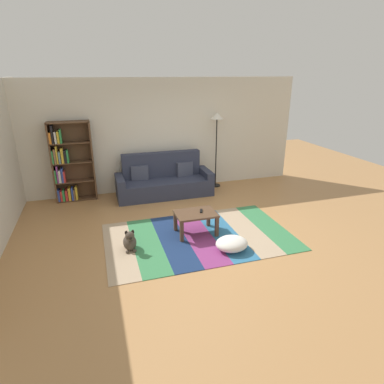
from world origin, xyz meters
name	(u,v)px	position (x,y,z in m)	size (l,w,h in m)	color
ground_plane	(198,229)	(0.00, 0.00, 0.00)	(14.00, 14.00, 0.00)	#B27F4C
back_wall	(166,135)	(0.00, 2.55, 1.35)	(6.80, 0.10, 2.70)	silver
rug	(199,237)	(-0.08, -0.28, 0.00)	(3.32, 2.02, 0.01)	tan
couch	(164,181)	(-0.21, 2.02, 0.34)	(2.26, 0.80, 1.00)	#2D3347
bookshelf	(68,165)	(-2.32, 2.31, 0.84)	(0.90, 0.28, 1.81)	brown
coffee_table	(196,217)	(-0.09, -0.13, 0.34)	(0.74, 0.52, 0.41)	#513826
pouf	(232,244)	(0.30, -0.88, 0.12)	(0.55, 0.47, 0.22)	white
dog	(130,241)	(-1.32, -0.37, 0.16)	(0.22, 0.35, 0.40)	#473D33
standing_lamp	(217,126)	(1.21, 2.25, 1.56)	(0.32, 0.32, 1.87)	black
tv_remote	(201,211)	(0.02, -0.11, 0.43)	(0.04, 0.15, 0.02)	black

